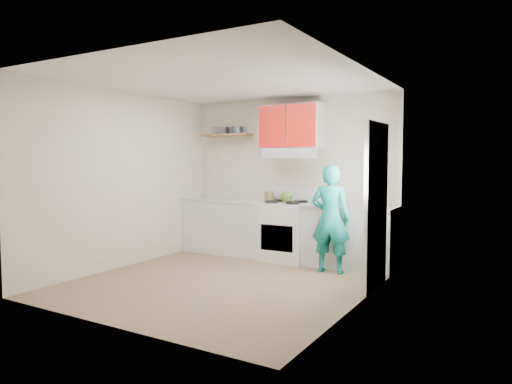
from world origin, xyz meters
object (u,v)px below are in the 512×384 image
Objects in this scene: crock at (269,197)px; kettle at (286,197)px; tin at (237,130)px; person at (330,219)px; stove at (286,231)px.

kettle is at bearing 0.48° from crock.
tin is 0.13× the size of person.
crock is at bearing -7.67° from tin.
crock is (-0.36, 0.09, 0.53)m from stove.
person is at bearing -16.78° from tin.
tin reaches higher than stove.
crock reaches higher than stove.
stove is at bearing -9.76° from tin.
stove is 0.64m from crock.
person is at bearing -21.36° from crock.
crock is (0.68, -0.09, -1.11)m from tin.
stove is 4.76× the size of kettle.
tin reaches higher than kettle.
kettle is 1.12× the size of crock.
tin is 1.30m from crock.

